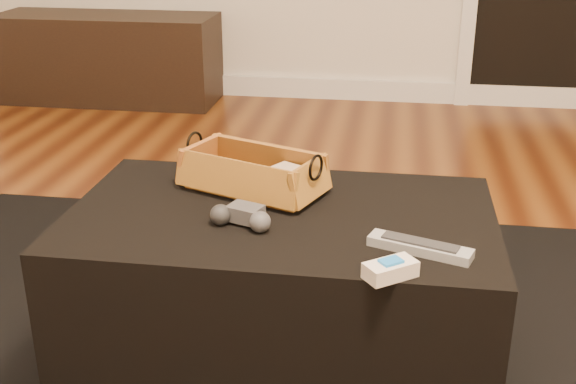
# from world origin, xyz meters

# --- Properties ---
(floor) EXTENTS (5.00, 5.50, 0.01)m
(floor) POSITION_xyz_m (0.00, 0.00, -0.01)
(floor) COLOR brown
(floor) RESTS_ON ground
(baseboard) EXTENTS (5.00, 0.04, 0.12)m
(baseboard) POSITION_xyz_m (0.00, 2.73, 0.06)
(baseboard) COLOR white
(baseboard) RESTS_ON floor
(media_cabinet) EXTENTS (1.27, 0.45, 0.50)m
(media_cabinet) POSITION_xyz_m (-1.20, 2.51, 0.25)
(media_cabinet) COLOR black
(media_cabinet) RESTS_ON floor
(area_rug) EXTENTS (2.60, 2.00, 0.01)m
(area_rug) POSITION_xyz_m (0.22, 0.01, 0.01)
(area_rug) COLOR black
(area_rug) RESTS_ON floor
(ottoman) EXTENTS (1.00, 0.60, 0.42)m
(ottoman) POSITION_xyz_m (0.22, 0.06, 0.22)
(ottoman) COLOR black
(ottoman) RESTS_ON area_rug
(tv_remote) EXTENTS (0.19, 0.09, 0.02)m
(tv_remote) POSITION_xyz_m (0.11, 0.17, 0.45)
(tv_remote) COLOR black
(tv_remote) RESTS_ON wicker_basket
(cloth_bundle) EXTENTS (0.12, 0.11, 0.05)m
(cloth_bundle) POSITION_xyz_m (0.23, 0.17, 0.47)
(cloth_bundle) COLOR tan
(cloth_bundle) RESTS_ON wicker_basket
(wicker_basket) EXTENTS (0.40, 0.30, 0.13)m
(wicker_basket) POSITION_xyz_m (0.13, 0.18, 0.47)
(wicker_basket) COLOR #A36324
(wicker_basket) RESTS_ON ottoman
(game_controller) EXTENTS (0.15, 0.11, 0.05)m
(game_controller) POSITION_xyz_m (0.15, -0.03, 0.46)
(game_controller) COLOR #39383B
(game_controller) RESTS_ON ottoman
(silver_remote) EXTENTS (0.22, 0.12, 0.03)m
(silver_remote) POSITION_xyz_m (0.54, -0.10, 0.44)
(silver_remote) COLOR #A2A5AA
(silver_remote) RESTS_ON ottoman
(cream_gadget) EXTENTS (0.11, 0.10, 0.04)m
(cream_gadget) POSITION_xyz_m (0.48, -0.22, 0.45)
(cream_gadget) COLOR silver
(cream_gadget) RESTS_ON ottoman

